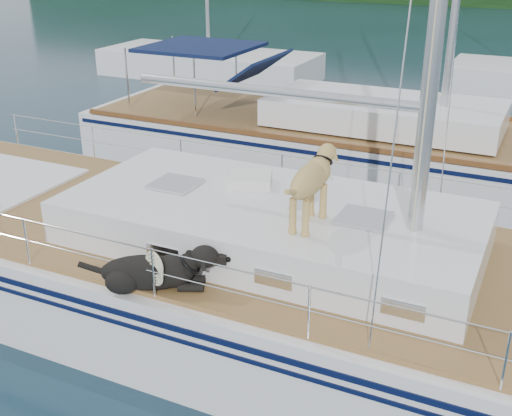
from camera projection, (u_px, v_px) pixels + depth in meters
The scene contains 4 objects.
ground at pixel (218, 311), 9.05m from camera, with size 120.00×120.00×0.00m, color black.
main_sailboat at pixel (223, 271), 8.73m from camera, with size 12.00×4.01×14.01m.
neighbor_sailboat at pixel (333, 143), 14.21m from camera, with size 11.00×3.50×13.30m.
bg_boat_west at pixel (209, 65), 23.65m from camera, with size 8.00×3.00×11.65m.
Camera 1 is at (3.82, -6.76, 4.90)m, focal length 45.00 mm.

